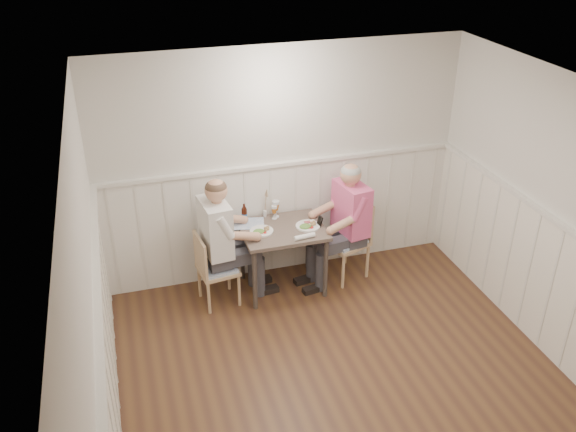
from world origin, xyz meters
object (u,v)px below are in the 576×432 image
(man_in_pink, at_px, (347,231))
(diner_cream, at_px, (221,250))
(beer_bottle, at_px, (244,214))
(dining_table, at_px, (283,237))
(grass_vase, at_px, (265,204))
(chair_left, at_px, (213,267))
(chair_right, at_px, (349,236))

(man_in_pink, height_order, diner_cream, diner_cream)
(beer_bottle, bearing_deg, diner_cream, -140.65)
(dining_table, xyz_separation_m, grass_vase, (-0.11, 0.31, 0.26))
(beer_bottle, xyz_separation_m, grass_vase, (0.24, 0.06, 0.06))
(diner_cream, height_order, grass_vase, diner_cream)
(dining_table, distance_m, man_in_pink, 0.74)
(dining_table, relative_size, chair_left, 1.07)
(chair_right, relative_size, beer_bottle, 4.18)
(man_in_pink, relative_size, diner_cream, 0.99)
(chair_left, bearing_deg, dining_table, 4.96)
(chair_right, xyz_separation_m, beer_bottle, (-1.15, 0.20, 0.35))
(diner_cream, xyz_separation_m, grass_vase, (0.56, 0.32, 0.30))
(chair_right, bearing_deg, beer_bottle, 169.88)
(beer_bottle, bearing_deg, man_in_pink, -13.09)
(chair_left, relative_size, beer_bottle, 3.79)
(chair_right, height_order, grass_vase, grass_vase)
(beer_bottle, height_order, grass_vase, grass_vase)
(dining_table, height_order, man_in_pink, man_in_pink)
(dining_table, height_order, beer_bottle, beer_bottle)
(dining_table, relative_size, grass_vase, 2.57)
(chair_right, distance_m, man_in_pink, 0.13)
(dining_table, xyz_separation_m, chair_right, (0.79, 0.04, -0.15))
(man_in_pink, xyz_separation_m, diner_cream, (-1.41, -0.01, 0.01))
(chair_right, height_order, chair_left, chair_right)
(man_in_pink, distance_m, diner_cream, 1.41)
(beer_bottle, relative_size, grass_vase, 0.63)
(grass_vase, bearing_deg, chair_left, -150.47)
(chair_left, height_order, beer_bottle, beer_bottle)
(diner_cream, bearing_deg, chair_right, 2.25)
(diner_cream, bearing_deg, beer_bottle, 39.35)
(dining_table, distance_m, beer_bottle, 0.48)
(dining_table, xyz_separation_m, beer_bottle, (-0.36, 0.25, 0.20))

